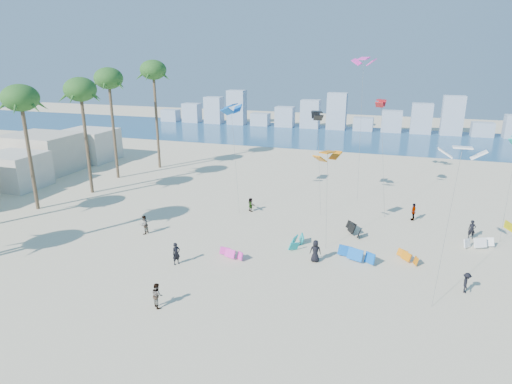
% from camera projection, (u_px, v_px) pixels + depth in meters
% --- Properties ---
extents(ground, '(220.00, 220.00, 0.00)m').
position_uv_depth(ground, '(135.00, 326.00, 27.76)').
color(ground, beige).
rests_on(ground, ground).
extents(ocean, '(220.00, 220.00, 0.00)m').
position_uv_depth(ocean, '(323.00, 136.00, 93.08)').
color(ocean, navy).
rests_on(ocean, ground).
extents(kitesurfer_near, '(0.76, 0.83, 1.90)m').
position_uv_depth(kitesurfer_near, '(176.00, 254.00, 35.71)').
color(kitesurfer_near, black).
rests_on(kitesurfer_near, ground).
extents(kitesurfer_mid, '(1.10, 1.07, 1.78)m').
position_uv_depth(kitesurfer_mid, '(157.00, 295.00, 29.65)').
color(kitesurfer_mid, gray).
rests_on(kitesurfer_mid, ground).
extents(kitesurfers_far, '(30.73, 15.37, 1.92)m').
position_uv_depth(kitesurfers_far, '(316.00, 230.00, 40.61)').
color(kitesurfers_far, black).
rests_on(kitesurfers_far, ground).
extents(grounded_kites, '(23.59, 10.96, 1.07)m').
position_uv_depth(grounded_kites, '(360.00, 247.00, 38.19)').
color(grounded_kites, '#FB37C0').
rests_on(grounded_kites, ground).
extents(flying_kites, '(31.46, 30.35, 16.85)m').
position_uv_depth(flying_kites, '(363.00, 118.00, 42.68)').
color(flying_kites, orange).
rests_on(flying_kites, ground).
extents(palm_row, '(9.40, 44.80, 16.00)m').
position_uv_depth(palm_row, '(30.00, 98.00, 45.14)').
color(palm_row, brown).
rests_on(palm_row, ground).
extents(distant_skyline, '(85.00, 3.00, 8.40)m').
position_uv_depth(distant_skyline, '(325.00, 116.00, 101.57)').
color(distant_skyline, '#9EADBF').
rests_on(distant_skyline, ground).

